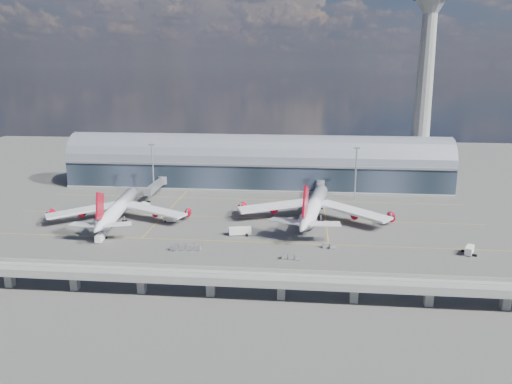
# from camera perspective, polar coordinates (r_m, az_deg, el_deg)

# --- Properties ---
(ground) EXTENTS (500.00, 500.00, 0.00)m
(ground) POSITION_cam_1_polar(r_m,az_deg,el_deg) (195.19, -2.16, -4.66)
(ground) COLOR #474744
(ground) RESTS_ON ground
(taxi_lines) EXTENTS (200.00, 80.12, 0.01)m
(taxi_lines) POSITION_cam_1_polar(r_m,az_deg,el_deg) (216.03, -1.36, -2.77)
(taxi_lines) COLOR gold
(taxi_lines) RESTS_ON ground
(terminal) EXTENTS (200.00, 30.00, 28.00)m
(terminal) POSITION_cam_1_polar(r_m,az_deg,el_deg) (267.18, 0.10, 3.07)
(terminal) COLOR #1C252E
(terminal) RESTS_ON ground
(control_tower) EXTENTS (19.00, 19.00, 103.00)m
(control_tower) POSITION_cam_1_polar(r_m,az_deg,el_deg) (272.56, 18.66, 11.10)
(control_tower) COLOR gray
(control_tower) RESTS_ON ground
(guideway) EXTENTS (220.00, 8.50, 7.20)m
(guideway) POSITION_cam_1_polar(r_m,az_deg,el_deg) (142.74, -5.25, -9.78)
(guideway) COLOR gray
(guideway) RESTS_ON ground
(floodlight_mast_left) EXTENTS (3.00, 0.70, 25.70)m
(floodlight_mast_left) POSITION_cam_1_polar(r_m,az_deg,el_deg) (254.50, -11.70, 2.73)
(floodlight_mast_left) COLOR gray
(floodlight_mast_left) RESTS_ON ground
(floodlight_mast_right) EXTENTS (3.00, 0.70, 25.70)m
(floodlight_mast_right) POSITION_cam_1_polar(r_m,az_deg,el_deg) (244.15, 11.33, 2.26)
(floodlight_mast_right) COLOR gray
(floodlight_mast_right) RESTS_ON ground
(airliner_left) EXTENTS (60.52, 63.64, 19.38)m
(airliner_left) POSITION_cam_1_polar(r_m,az_deg,el_deg) (214.86, -15.51, -1.86)
(airliner_left) COLOR white
(airliner_left) RESTS_ON ground
(airliner_right) EXTENTS (66.40, 69.46, 22.05)m
(airliner_right) POSITION_cam_1_polar(r_m,az_deg,el_deg) (209.75, 6.61, -1.76)
(airliner_right) COLOR white
(airliner_right) RESTS_ON ground
(jet_bridge_left) EXTENTS (4.40, 28.00, 7.25)m
(jet_bridge_left) POSITION_cam_1_polar(r_m,az_deg,el_deg) (253.96, -11.30, 0.77)
(jet_bridge_left) COLOR gray
(jet_bridge_left) RESTS_ON ground
(jet_bridge_right) EXTENTS (4.40, 32.00, 7.25)m
(jet_bridge_right) POSITION_cam_1_polar(r_m,az_deg,el_deg) (241.23, 7.41, 0.21)
(jet_bridge_right) COLOR gray
(jet_bridge_right) RESTS_ON ground
(service_truck_0) EXTENTS (2.82, 6.92, 2.80)m
(service_truck_0) POSITION_cam_1_polar(r_m,az_deg,el_deg) (194.53, -17.34, -4.95)
(service_truck_0) COLOR silver
(service_truck_0) RESTS_ON ground
(service_truck_1) EXTENTS (4.68, 2.52, 2.64)m
(service_truck_1) POSITION_cam_1_polar(r_m,az_deg,el_deg) (211.08, -9.88, -3.02)
(service_truck_1) COLOR silver
(service_truck_1) RESTS_ON ground
(service_truck_2) EXTENTS (8.86, 4.45, 3.09)m
(service_truck_2) POSITION_cam_1_polar(r_m,az_deg,el_deg) (192.07, -1.83, -4.47)
(service_truck_2) COLOR silver
(service_truck_2) RESTS_ON ground
(service_truck_3) EXTENTS (4.60, 6.26, 2.83)m
(service_truck_3) POSITION_cam_1_polar(r_m,az_deg,el_deg) (188.06, 23.20, -6.14)
(service_truck_3) COLOR silver
(service_truck_3) RESTS_ON ground
(service_truck_4) EXTENTS (2.97, 4.97, 2.71)m
(service_truck_4) POSITION_cam_1_polar(r_m,az_deg,el_deg) (236.79, 6.81, -0.99)
(service_truck_4) COLOR silver
(service_truck_4) RESTS_ON ground
(service_truck_5) EXTENTS (5.54, 5.44, 2.71)m
(service_truck_5) POSITION_cam_1_polar(r_m,az_deg,el_deg) (232.00, -12.51, -1.55)
(service_truck_5) COLOR silver
(service_truck_5) RESTS_ON ground
(cargo_train_0) EXTENTS (6.74, 2.15, 1.48)m
(cargo_train_0) POSITION_cam_1_polar(r_m,az_deg,el_deg) (169.22, 4.01, -7.46)
(cargo_train_0) COLOR gray
(cargo_train_0) RESTS_ON ground
(cargo_train_1) EXTENTS (11.05, 3.28, 1.82)m
(cargo_train_1) POSITION_cam_1_polar(r_m,az_deg,el_deg) (178.48, -8.02, -6.33)
(cargo_train_1) COLOR gray
(cargo_train_1) RESTS_ON ground
(cargo_train_2) EXTENTS (5.08, 2.56, 1.65)m
(cargo_train_2) POSITION_cam_1_polar(r_m,az_deg,el_deg) (180.60, 8.33, -6.12)
(cargo_train_2) COLOR gray
(cargo_train_2) RESTS_ON ground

